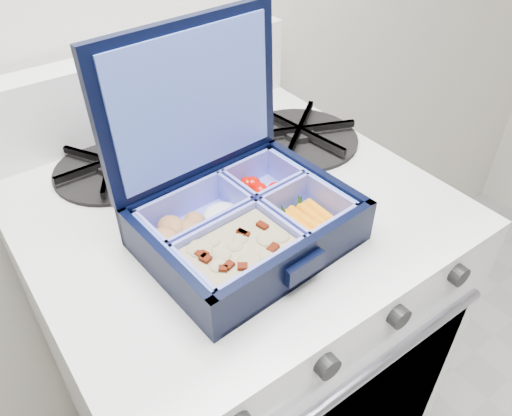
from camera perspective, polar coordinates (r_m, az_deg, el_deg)
stove at (r=1.00m, az=-2.76°, el=-17.21°), size 0.54×0.54×0.81m
bento_box at (r=0.60m, az=-1.04°, el=-1.85°), size 0.26×0.21×0.06m
burner_grate at (r=0.81m, az=4.96°, el=8.57°), size 0.25×0.25×0.03m
burner_grate_rear at (r=0.76m, az=-16.21°, el=4.64°), size 0.17×0.17×0.02m
fork at (r=0.74m, az=-0.17°, el=4.72°), size 0.11×0.14×0.01m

